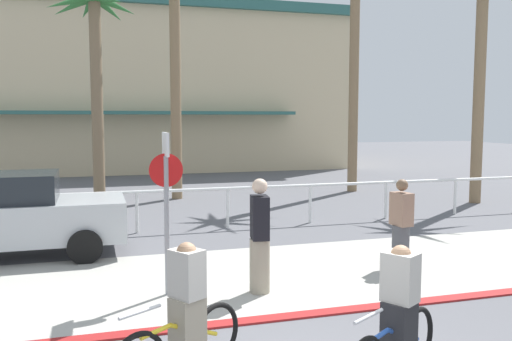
{
  "coord_description": "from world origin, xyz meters",
  "views": [
    {
      "loc": [
        -2.09,
        -4.73,
        2.79
      ],
      "look_at": [
        1.13,
        6.0,
        1.69
      ],
      "focal_mm": 38.22,
      "sensor_mm": 36.0,
      "label": 1
    }
  ],
  "objects_px": {
    "palm_tree_4": "(482,25)",
    "pedestrian_0": "(260,240)",
    "palm_tree_1": "(95,49)",
    "pedestrian_1": "(401,227)",
    "palm_tree_2": "(173,39)",
    "cyclist_yellow_0": "(184,314)",
    "cyclist_blue_1": "(397,319)",
    "car_silver_1": "(7,215)",
    "stop_sign_bike_lane": "(166,190)"
  },
  "relations": [
    {
      "from": "cyclist_yellow_0",
      "to": "pedestrian_1",
      "type": "distance_m",
      "value": 5.53
    },
    {
      "from": "palm_tree_2",
      "to": "pedestrian_1",
      "type": "xyz_separation_m",
      "value": [
        2.77,
        -9.83,
        -4.65
      ]
    },
    {
      "from": "cyclist_yellow_0",
      "to": "palm_tree_4",
      "type": "bearing_deg",
      "value": 39.79
    },
    {
      "from": "palm_tree_2",
      "to": "cyclist_yellow_0",
      "type": "height_order",
      "value": "palm_tree_2"
    },
    {
      "from": "car_silver_1",
      "to": "cyclist_yellow_0",
      "type": "distance_m",
      "value": 6.5
    },
    {
      "from": "pedestrian_0",
      "to": "pedestrian_1",
      "type": "distance_m",
      "value": 3.04
    },
    {
      "from": "stop_sign_bike_lane",
      "to": "palm_tree_2",
      "type": "xyz_separation_m",
      "value": [
        1.6,
        10.21,
        3.74
      ]
    },
    {
      "from": "palm_tree_4",
      "to": "cyclist_blue_1",
      "type": "bearing_deg",
      "value": -131.9
    },
    {
      "from": "stop_sign_bike_lane",
      "to": "palm_tree_4",
      "type": "height_order",
      "value": "palm_tree_4"
    },
    {
      "from": "stop_sign_bike_lane",
      "to": "pedestrian_0",
      "type": "height_order",
      "value": "stop_sign_bike_lane"
    },
    {
      "from": "palm_tree_4",
      "to": "pedestrian_1",
      "type": "xyz_separation_m",
      "value": [
        -6.53,
        -6.1,
        -4.95
      ]
    },
    {
      "from": "car_silver_1",
      "to": "stop_sign_bike_lane",
      "type": "bearing_deg",
      "value": -49.78
    },
    {
      "from": "stop_sign_bike_lane",
      "to": "cyclist_blue_1",
      "type": "xyz_separation_m",
      "value": [
        1.93,
        -3.52,
        -0.98
      ]
    },
    {
      "from": "car_silver_1",
      "to": "pedestrian_0",
      "type": "xyz_separation_m",
      "value": [
        4.14,
        -3.55,
        -0.01
      ]
    },
    {
      "from": "cyclist_blue_1",
      "to": "pedestrian_1",
      "type": "relative_size",
      "value": 0.97
    },
    {
      "from": "cyclist_yellow_0",
      "to": "pedestrian_0",
      "type": "height_order",
      "value": "pedestrian_0"
    },
    {
      "from": "cyclist_yellow_0",
      "to": "pedestrian_0",
      "type": "relative_size",
      "value": 0.85
    },
    {
      "from": "palm_tree_1",
      "to": "pedestrian_1",
      "type": "height_order",
      "value": "palm_tree_1"
    },
    {
      "from": "cyclist_blue_1",
      "to": "pedestrian_1",
      "type": "height_order",
      "value": "pedestrian_1"
    },
    {
      "from": "pedestrian_0",
      "to": "palm_tree_2",
      "type": "bearing_deg",
      "value": 88.96
    },
    {
      "from": "palm_tree_1",
      "to": "pedestrian_0",
      "type": "bearing_deg",
      "value": -76.24
    },
    {
      "from": "palm_tree_4",
      "to": "pedestrian_1",
      "type": "distance_m",
      "value": 10.21
    },
    {
      "from": "cyclist_blue_1",
      "to": "stop_sign_bike_lane",
      "type": "bearing_deg",
      "value": 118.71
    },
    {
      "from": "palm_tree_1",
      "to": "cyclist_blue_1",
      "type": "height_order",
      "value": "palm_tree_1"
    },
    {
      "from": "palm_tree_4",
      "to": "palm_tree_2",
      "type": "bearing_deg",
      "value": 158.14
    },
    {
      "from": "palm_tree_2",
      "to": "cyclist_blue_1",
      "type": "bearing_deg",
      "value": -88.64
    },
    {
      "from": "cyclist_blue_1",
      "to": "pedestrian_1",
      "type": "xyz_separation_m",
      "value": [
        2.44,
        3.9,
        0.07
      ]
    },
    {
      "from": "palm_tree_4",
      "to": "stop_sign_bike_lane",
      "type": "bearing_deg",
      "value": -149.26
    },
    {
      "from": "palm_tree_1",
      "to": "palm_tree_2",
      "type": "bearing_deg",
      "value": 20.71
    },
    {
      "from": "stop_sign_bike_lane",
      "to": "pedestrian_1",
      "type": "xyz_separation_m",
      "value": [
        4.37,
        0.38,
        -0.91
      ]
    },
    {
      "from": "car_silver_1",
      "to": "pedestrian_1",
      "type": "xyz_separation_m",
      "value": [
        7.1,
        -2.84,
        -0.11
      ]
    },
    {
      "from": "stop_sign_bike_lane",
      "to": "cyclist_blue_1",
      "type": "height_order",
      "value": "stop_sign_bike_lane"
    },
    {
      "from": "stop_sign_bike_lane",
      "to": "palm_tree_2",
      "type": "height_order",
      "value": "palm_tree_2"
    },
    {
      "from": "car_silver_1",
      "to": "pedestrian_1",
      "type": "height_order",
      "value": "car_silver_1"
    },
    {
      "from": "palm_tree_4",
      "to": "pedestrian_0",
      "type": "xyz_separation_m",
      "value": [
        -9.49,
        -6.8,
        -4.85
      ]
    },
    {
      "from": "palm_tree_2",
      "to": "palm_tree_4",
      "type": "xyz_separation_m",
      "value": [
        9.3,
        -3.73,
        0.3
      ]
    },
    {
      "from": "palm_tree_1",
      "to": "pedestrian_1",
      "type": "relative_size",
      "value": 3.99
    },
    {
      "from": "cyclist_yellow_0",
      "to": "cyclist_blue_1",
      "type": "height_order",
      "value": "same"
    },
    {
      "from": "palm_tree_1",
      "to": "pedestrian_1",
      "type": "xyz_separation_m",
      "value": [
        5.3,
        -8.87,
        -4.11
      ]
    },
    {
      "from": "pedestrian_1",
      "to": "palm_tree_2",
      "type": "bearing_deg",
      "value": 105.74
    },
    {
      "from": "palm_tree_4",
      "to": "car_silver_1",
      "type": "height_order",
      "value": "palm_tree_4"
    },
    {
      "from": "palm_tree_2",
      "to": "cyclist_yellow_0",
      "type": "xyz_separation_m",
      "value": [
        -1.78,
        -12.96,
        -4.72
      ]
    },
    {
      "from": "palm_tree_4",
      "to": "pedestrian_1",
      "type": "bearing_deg",
      "value": -136.95
    },
    {
      "from": "palm_tree_4",
      "to": "cyclist_blue_1",
      "type": "relative_size",
      "value": 4.71
    },
    {
      "from": "palm_tree_1",
      "to": "palm_tree_4",
      "type": "relative_size",
      "value": 0.88
    },
    {
      "from": "stop_sign_bike_lane",
      "to": "pedestrian_1",
      "type": "distance_m",
      "value": 4.48
    },
    {
      "from": "pedestrian_0",
      "to": "pedestrian_1",
      "type": "bearing_deg",
      "value": 13.31
    },
    {
      "from": "cyclist_yellow_0",
      "to": "cyclist_blue_1",
      "type": "distance_m",
      "value": 2.25
    },
    {
      "from": "pedestrian_1",
      "to": "pedestrian_0",
      "type": "bearing_deg",
      "value": -166.69
    },
    {
      "from": "pedestrian_1",
      "to": "cyclist_yellow_0",
      "type": "bearing_deg",
      "value": -145.48
    }
  ]
}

